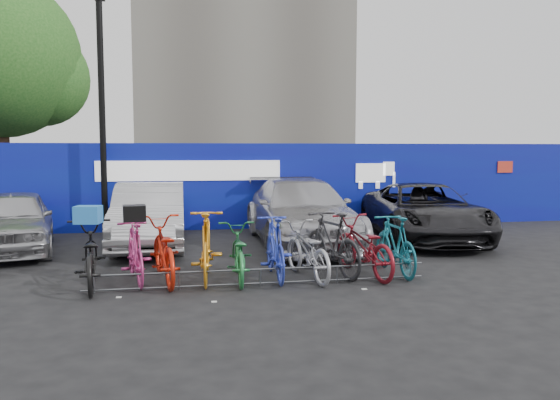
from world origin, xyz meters
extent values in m
plane|color=black|center=(0.00, 0.00, 0.00)|extent=(100.00, 100.00, 0.00)
cube|color=#0B2099|center=(0.00, 6.00, 1.20)|extent=(22.00, 0.15, 2.40)
cube|color=white|center=(-1.00, 5.90, 1.65)|extent=(5.00, 0.02, 0.55)
cube|color=white|center=(4.20, 5.90, 1.55)|extent=(1.20, 0.02, 0.90)
cube|color=red|center=(8.50, 5.90, 1.70)|extent=(0.50, 0.02, 0.35)
cylinder|color=#382314|center=(-7.00, 10.00, 2.00)|extent=(0.50, 0.50, 4.00)
sphere|color=#1A4F18|center=(-5.80, 10.30, 4.60)|extent=(3.20, 3.20, 3.20)
cylinder|color=black|center=(-3.20, 5.40, 3.00)|extent=(0.16, 0.16, 6.00)
cylinder|color=#595B60|center=(0.00, -0.60, 0.28)|extent=(5.60, 0.03, 0.03)
cylinder|color=#595B60|center=(0.00, -0.60, 0.05)|extent=(5.60, 0.03, 0.03)
cylinder|color=#595B60|center=(-2.60, -0.60, 0.14)|extent=(0.03, 0.03, 0.28)
cylinder|color=#595B60|center=(-1.30, -0.60, 0.14)|extent=(0.03, 0.03, 0.28)
cylinder|color=#595B60|center=(0.00, -0.60, 0.14)|extent=(0.03, 0.03, 0.28)
cylinder|color=#595B60|center=(1.30, -0.60, 0.14)|extent=(0.03, 0.03, 0.28)
cylinder|color=#595B60|center=(2.60, -0.60, 0.14)|extent=(0.03, 0.03, 0.28)
imported|color=#A4A4A8|center=(-4.85, 3.32, 0.68)|extent=(2.40, 4.24, 1.36)
imported|color=#B9BABD|center=(-1.96, 3.48, 0.72)|extent=(1.54, 4.40, 1.45)
imported|color=#B4B4BA|center=(1.52, 3.23, 0.76)|extent=(2.14, 5.26, 1.53)
imported|color=black|center=(4.64, 3.28, 0.69)|extent=(2.97, 5.27, 1.39)
imported|color=black|center=(-2.72, -0.19, 0.52)|extent=(0.97, 2.07, 1.04)
imported|color=#CD3781|center=(-2.02, 0.01, 0.52)|extent=(0.83, 1.79, 1.04)
imported|color=red|center=(-1.56, 0.00, 0.54)|extent=(1.04, 2.14, 1.08)
imported|color=orange|center=(-0.84, -0.05, 0.60)|extent=(0.70, 2.03, 1.20)
imported|color=#247B3C|center=(-0.32, -0.15, 0.48)|extent=(0.71, 1.84, 0.95)
imported|color=#293CBF|center=(0.32, -0.14, 0.55)|extent=(0.55, 1.84, 1.10)
imported|color=#9C9DA3|center=(0.86, -0.22, 0.48)|extent=(0.94, 1.93, 0.97)
imported|color=#272729|center=(1.37, -0.01, 0.57)|extent=(0.99, 1.97, 1.14)
imported|color=maroon|center=(1.90, -0.17, 0.52)|extent=(1.02, 2.07, 1.04)
imported|color=#156A7C|center=(2.49, -0.16, 0.53)|extent=(0.53, 1.78, 1.06)
cube|color=blue|center=(-2.72, -0.19, 1.19)|extent=(0.44, 0.36, 0.28)
cube|color=black|center=(-2.02, 0.01, 1.17)|extent=(0.40, 0.36, 0.27)
camera|label=1|loc=(-1.25, -9.24, 2.22)|focal=35.00mm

